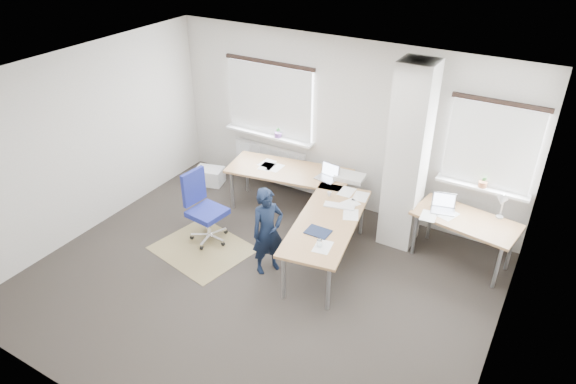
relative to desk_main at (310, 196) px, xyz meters
The scene contains 8 objects.
ground 1.55m from the desk_main, 92.73° to the right, with size 6.00×6.00×0.00m, color #282320.
room_shell 1.41m from the desk_main, 82.88° to the right, with size 6.04×5.04×2.82m.
floor_mat 1.80m from the desk_main, 135.70° to the right, with size 1.32×1.12×0.01m, color olive.
white_crate 2.46m from the desk_main, 167.86° to the left, with size 0.49×0.34×0.30m, color white.
desk_main is the anchor object (origin of this frame).
desk_side 2.24m from the desk_main, 12.62° to the left, with size 1.49×0.91×1.22m.
task_chair 1.62m from the desk_main, 144.72° to the right, with size 0.61×0.60×1.12m.
person 1.06m from the desk_main, 94.68° to the right, with size 0.47×0.31×1.29m, color black.
Camera 1 is at (3.12, -4.48, 4.62)m, focal length 32.00 mm.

